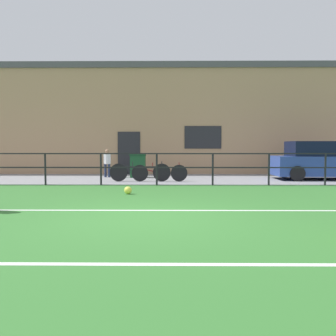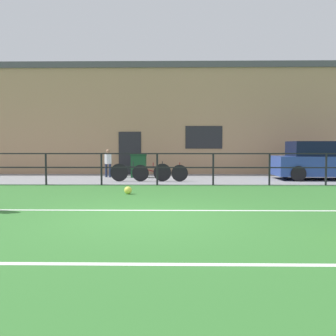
% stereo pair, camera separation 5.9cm
% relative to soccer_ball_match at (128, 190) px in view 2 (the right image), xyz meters
% --- Properties ---
extents(ground, '(60.00, 44.00, 0.04)m').
position_rel_soccer_ball_match_xyz_m(ground, '(0.74, -3.49, -0.13)').
color(ground, '#33702D').
extents(field_line_touchline, '(36.00, 0.11, 0.00)m').
position_rel_soccer_ball_match_xyz_m(field_line_touchline, '(0.74, -2.74, -0.11)').
color(field_line_touchline, white).
rests_on(field_line_touchline, ground).
extents(field_line_hash, '(36.00, 0.11, 0.00)m').
position_rel_soccer_ball_match_xyz_m(field_line_hash, '(0.74, -6.42, -0.11)').
color(field_line_hash, white).
rests_on(field_line_hash, ground).
extents(pavement_strip, '(48.00, 5.00, 0.02)m').
position_rel_soccer_ball_match_xyz_m(pavement_strip, '(0.74, 5.01, -0.10)').
color(pavement_strip, gray).
rests_on(pavement_strip, ground).
extents(perimeter_fence, '(36.07, 0.07, 1.15)m').
position_rel_soccer_ball_match_xyz_m(perimeter_fence, '(0.74, 2.51, 0.64)').
color(perimeter_fence, black).
rests_on(perimeter_fence, ground).
extents(clubhouse_facade, '(28.00, 2.56, 5.50)m').
position_rel_soccer_ball_match_xyz_m(clubhouse_facade, '(0.74, 8.71, 2.65)').
color(clubhouse_facade, tan).
rests_on(clubhouse_facade, ground).
extents(soccer_ball_match, '(0.22, 0.22, 0.22)m').
position_rel_soccer_ball_match_xyz_m(soccer_ball_match, '(0.00, 0.00, 0.00)').
color(soccer_ball_match, '#E5E04C').
rests_on(soccer_ball_match, ground).
extents(spectator_child, '(0.32, 0.22, 1.23)m').
position_rel_soccer_ball_match_xyz_m(spectator_child, '(-1.59, 5.65, 0.61)').
color(spectator_child, '#232D4C').
rests_on(spectator_child, pavement_strip).
extents(parked_car_red, '(4.30, 1.92, 1.57)m').
position_rel_soccer_ball_match_xyz_m(parked_car_red, '(7.61, 4.74, 0.66)').
color(parked_car_red, '#28428E').
rests_on(parked_car_red, pavement_strip).
extents(bicycle_parked_1, '(2.18, 0.04, 0.74)m').
position_rel_soccer_ball_match_xyz_m(bicycle_parked_1, '(0.79, 3.71, 0.25)').
color(bicycle_parked_1, black).
rests_on(bicycle_parked_1, pavement_strip).
extents(bicycle_parked_2, '(2.38, 0.04, 0.78)m').
position_rel_soccer_ball_match_xyz_m(bicycle_parked_2, '(0.04, 3.71, 0.27)').
color(bicycle_parked_2, black).
rests_on(bicycle_parked_2, pavement_strip).
extents(trash_bin_0, '(0.68, 0.58, 1.02)m').
position_rel_soccer_ball_match_xyz_m(trash_bin_0, '(-0.22, 5.60, 0.43)').
color(trash_bin_0, '#194C28').
rests_on(trash_bin_0, pavement_strip).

